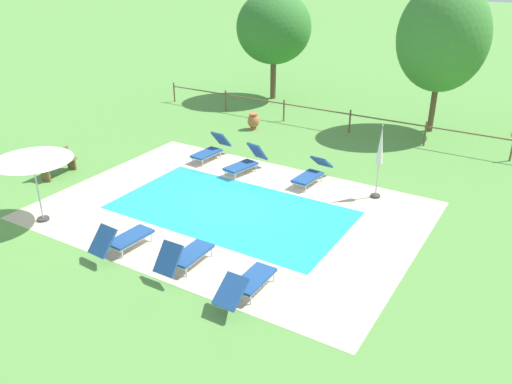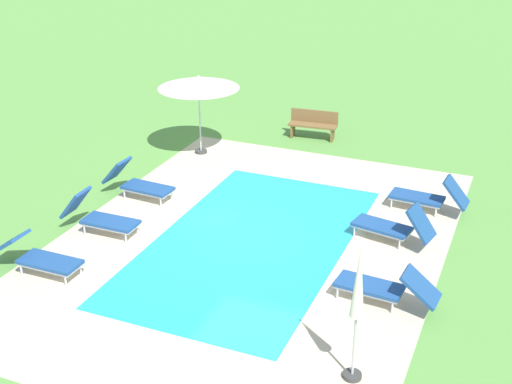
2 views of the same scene
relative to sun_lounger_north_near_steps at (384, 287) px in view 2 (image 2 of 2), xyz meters
The scene contains 13 objects.
ground_plane 3.56m from the sun_lounger_north_near_steps, 110.61° to the right, with size 160.00×160.00×0.00m, color #599342.
pool_deck_paving 3.56m from the sun_lounger_north_near_steps, 110.61° to the right, with size 11.68×8.34×0.01m, color beige.
swimming_pool_water 3.56m from the sun_lounger_north_near_steps, 110.61° to the right, with size 7.45×4.11×0.01m, color #23A8C1.
pool_coping_rim 3.56m from the sun_lounger_north_near_steps, 110.61° to the right, with size 7.93×4.59×0.01m.
sun_lounger_north_near_steps is the anchor object (origin of this frame).
sun_lounger_north_mid 7.06m from the sun_lounger_north_near_steps, 76.83° to the right, with size 0.60×2.02×0.81m.
sun_lounger_north_far 2.56m from the sun_lounger_north_near_steps, behind, with size 0.95×1.92×1.00m.
sun_lounger_north_end 7.32m from the sun_lounger_north_near_steps, 109.20° to the right, with size 0.72×1.92×0.97m.
sun_lounger_south_near_corner 4.44m from the sun_lounger_north_near_steps, behind, with size 0.73×1.92×0.97m.
sun_lounger_south_end 6.73m from the sun_lounger_north_near_steps, 93.43° to the right, with size 0.61×1.86×0.99m.
patio_umbrella_open_foreground 9.18m from the sun_lounger_north_near_steps, 130.32° to the right, with size 2.35×2.35×2.36m.
patio_umbrella_closed_row_west 2.68m from the sun_lounger_north_near_steps, ahead, with size 0.32×0.32×2.54m.
wooden_bench_lawn_side 9.33m from the sun_lounger_north_near_steps, 153.28° to the right, with size 0.57×1.53×0.87m.
Camera 2 is at (12.76, 5.45, 7.60)m, focal length 49.15 mm.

